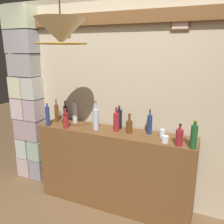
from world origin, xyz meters
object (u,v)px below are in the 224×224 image
at_px(liquor_bottle_mezcal, 116,122).
at_px(liquor_bottle_rum, 194,136).
at_px(liquor_bottle_scotch, 65,113).
at_px(liquor_bottle_brandy, 57,113).
at_px(liquor_bottle_tequila, 179,137).
at_px(glass_tumbler_highball, 165,139).
at_px(liquor_bottle_vermouth, 129,126).
at_px(liquor_bottle_gin, 150,124).
at_px(liquor_bottle_bourbon, 48,116).
at_px(liquor_bottle_rye, 96,119).
at_px(liquor_bottle_amaro, 119,119).
at_px(liquor_bottle_sherry, 75,113).
at_px(liquor_bottle_vodka, 66,120).
at_px(pendant_lamp, 61,32).
at_px(glass_tumbler_rocks, 162,134).

bearing_deg(liquor_bottle_mezcal, liquor_bottle_rum, -10.20).
height_order(liquor_bottle_scotch, liquor_bottle_brandy, liquor_bottle_brandy).
relative_size(liquor_bottle_rum, liquor_bottle_tequila, 1.28).
bearing_deg(glass_tumbler_highball, liquor_bottle_tequila, -7.65).
xyz_separation_m(liquor_bottle_vermouth, liquor_bottle_gin, (0.22, 0.07, 0.03)).
relative_size(liquor_bottle_vermouth, liquor_bottle_rum, 0.79).
xyz_separation_m(liquor_bottle_bourbon, liquor_bottle_rye, (0.63, 0.12, 0.00)).
xyz_separation_m(liquor_bottle_scotch, liquor_bottle_amaro, (0.80, -0.02, 0.02)).
relative_size(liquor_bottle_scotch, liquor_bottle_mezcal, 0.94).
height_order(liquor_bottle_rye, liquor_bottle_mezcal, liquor_bottle_rye).
distance_m(liquor_bottle_rye, liquor_bottle_tequila, 1.01).
relative_size(liquor_bottle_sherry, liquor_bottle_gin, 1.03).
xyz_separation_m(liquor_bottle_mezcal, glass_tumbler_highball, (0.61, -0.12, -0.08)).
bearing_deg(liquor_bottle_vodka, liquor_bottle_brandy, 146.12).
height_order(liquor_bottle_amaro, glass_tumbler_highball, liquor_bottle_amaro).
height_order(liquor_bottle_scotch, liquor_bottle_tequila, liquor_bottle_scotch).
xyz_separation_m(liquor_bottle_sherry, glass_tumbler_highball, (1.25, -0.22, -0.09)).
bearing_deg(liquor_bottle_amaro, liquor_bottle_bourbon, -162.98).
xyz_separation_m(liquor_bottle_scotch, liquor_bottle_tequila, (1.56, -0.26, -0.02)).
bearing_deg(liquor_bottle_vermouth, pendant_lamp, -125.00).
xyz_separation_m(liquor_bottle_vermouth, liquor_bottle_amaro, (-0.17, 0.10, 0.04)).
height_order(liquor_bottle_rye, glass_tumbler_highball, liquor_bottle_rye).
height_order(liquor_bottle_tequila, liquor_bottle_brandy, liquor_bottle_brandy).
distance_m(liquor_bottle_vermouth, glass_tumbler_rocks, 0.39).
bearing_deg(liquor_bottle_scotch, glass_tumbler_highball, -9.73).
relative_size(liquor_bottle_tequila, glass_tumbler_highball, 2.98).
relative_size(glass_tumbler_highball, pendant_lamp, 0.16).
bearing_deg(liquor_bottle_tequila, liquor_bottle_gin, 150.26).
xyz_separation_m(liquor_bottle_mezcal, liquor_bottle_vodka, (-0.62, -0.15, -0.02)).
relative_size(liquor_bottle_bourbon, liquor_bottle_brandy, 0.96).
distance_m(liquor_bottle_sherry, liquor_bottle_mezcal, 0.65).
relative_size(liquor_bottle_sherry, liquor_bottle_bourbon, 1.00).
xyz_separation_m(liquor_bottle_bourbon, liquor_bottle_tequila, (1.63, 0.02, -0.04)).
distance_m(liquor_bottle_bourbon, liquor_bottle_brandy, 0.19).
height_order(liquor_bottle_rum, glass_tumbler_highball, liquor_bottle_rum).
height_order(liquor_bottle_brandy, glass_tumbler_highball, liquor_bottle_brandy).
distance_m(glass_tumbler_rocks, pendant_lamp, 1.47).
bearing_deg(glass_tumbler_rocks, liquor_bottle_tequila, -32.15).
distance_m(liquor_bottle_sherry, glass_tumbler_rocks, 1.20).
bearing_deg(liquor_bottle_mezcal, liquor_bottle_amaro, 92.32).
xyz_separation_m(liquor_bottle_vermouth, liquor_bottle_bourbon, (-1.04, -0.17, 0.05)).
bearing_deg(liquor_bottle_brandy, liquor_bottle_amaro, 4.81).
relative_size(liquor_bottle_bourbon, glass_tumbler_highball, 3.95).
xyz_separation_m(liquor_bottle_mezcal, liquor_bottle_amaro, (-0.00, 0.10, 0.01)).
height_order(liquor_bottle_tequila, pendant_lamp, pendant_lamp).
height_order(liquor_bottle_rye, liquor_bottle_tequila, liquor_bottle_rye).
bearing_deg(liquor_bottle_rum, liquor_bottle_brandy, 173.97).
height_order(liquor_bottle_bourbon, liquor_bottle_mezcal, liquor_bottle_bourbon).
bearing_deg(liquor_bottle_tequila, liquor_bottle_vermouth, 166.29).
bearing_deg(liquor_bottle_bourbon, liquor_bottle_vermouth, 9.19).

